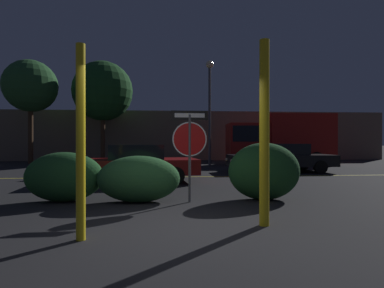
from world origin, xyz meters
name	(u,v)px	position (x,y,z in m)	size (l,w,h in m)	color
ground_plane	(172,230)	(0.00, 0.00, 0.00)	(260.00, 260.00, 0.00)	black
road_center_stripe	(170,177)	(0.00, 7.41, 0.00)	(38.89, 0.12, 0.01)	gold
stop_sign	(190,138)	(0.45, 2.21, 1.49)	(0.86, 0.06, 2.15)	#4C4C51
yellow_pole_left	(81,142)	(-1.31, -0.40, 1.40)	(0.13, 0.13, 2.81)	yellow
yellow_pole_right	(264,133)	(1.55, 0.13, 1.56)	(0.16, 0.16, 3.13)	yellow
hedge_bush_1	(64,177)	(-2.51, 2.49, 0.59)	(1.81, 0.99, 1.17)	#1E4C23
hedge_bush_2	(139,179)	(-0.74, 2.29, 0.54)	(1.93, 0.99, 1.09)	#285B2D
hedge_bush_3	(264,171)	(2.28, 2.35, 0.70)	(1.76, 1.05, 1.39)	#1E4C23
passing_car_2	(133,163)	(-1.28, 5.89, 0.67)	(4.76, 2.40, 1.33)	maroon
passing_car_3	(281,158)	(5.28, 8.97, 0.68)	(5.01, 1.98, 1.35)	black
delivery_truck	(278,138)	(6.94, 13.81, 1.71)	(6.59, 2.82, 3.19)	maroon
street_lamp	(210,95)	(2.54, 13.77, 4.38)	(0.48, 0.48, 6.53)	#4C4C51
tree_0	(103,91)	(-4.73, 17.15, 5.10)	(4.26, 4.26, 7.24)	#422D1E
tree_1	(30,86)	(-9.25, 16.06, 5.17)	(3.47, 3.47, 6.94)	#422D1E
building_backdrop	(180,136)	(0.99, 21.26, 1.96)	(33.59, 4.87, 3.92)	#6B5B4C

